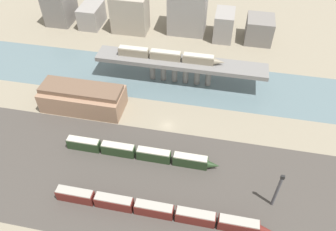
# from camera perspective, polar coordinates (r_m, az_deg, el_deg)

# --- Properties ---
(ground_plane) EXTENTS (400.00, 400.00, 0.00)m
(ground_plane) POSITION_cam_1_polar(r_m,az_deg,el_deg) (115.45, -0.09, -1.73)
(ground_plane) COLOR gray
(railbed_yard) EXTENTS (280.00, 42.00, 0.01)m
(railbed_yard) POSITION_cam_1_polar(r_m,az_deg,el_deg) (100.58, -2.83, -11.38)
(railbed_yard) COLOR #423D38
(railbed_yard) RESTS_ON ground
(river_water) EXTENTS (320.00, 27.34, 0.01)m
(river_water) POSITION_cam_1_polar(r_m,az_deg,el_deg) (134.40, 2.09, 6.02)
(river_water) COLOR slate
(river_water) RESTS_ON ground
(bridge) EXTENTS (66.90, 9.29, 10.02)m
(bridge) POSITION_cam_1_polar(r_m,az_deg,el_deg) (129.50, 2.18, 8.89)
(bridge) COLOR slate
(bridge) RESTS_ON ground
(train_on_bridge) EXTENTS (41.67, 2.84, 3.41)m
(train_on_bridge) POSITION_cam_1_polar(r_m,az_deg,el_deg) (128.16, 0.25, 10.38)
(train_on_bridge) COLOR gray
(train_on_bridge) RESTS_ON bridge
(train_yard_near) EXTENTS (60.26, 2.80, 4.16)m
(train_yard_near) POSITION_cam_1_polar(r_m,az_deg,el_deg) (93.03, -1.76, -16.16)
(train_yard_near) COLOR #5B1E19
(train_yard_near) RESTS_ON ground
(train_yard_mid) EXTENTS (49.60, 2.71, 4.18)m
(train_yard_mid) POSITION_cam_1_polar(r_m,az_deg,el_deg) (104.88, -5.05, -6.49)
(train_yard_mid) COLOR #23381E
(train_yard_mid) RESTS_ON ground
(warehouse_building) EXTENTS (29.80, 12.71, 9.43)m
(warehouse_building) POSITION_cam_1_polar(r_m,az_deg,el_deg) (123.46, -14.60, 3.03)
(warehouse_building) COLOR #937056
(warehouse_building) RESTS_ON ground
(signal_tower) EXTENTS (1.00, 0.84, 13.50)m
(signal_tower) POSITION_cam_1_polar(r_m,az_deg,el_deg) (95.29, 18.47, -12.32)
(signal_tower) COLOR #4C4C51
(signal_tower) RESTS_ON ground
(city_block_far_left) EXTENTS (12.00, 15.74, 19.77)m
(city_block_far_left) POSITION_cam_1_polar(r_m,az_deg,el_deg) (180.79, -18.45, 18.14)
(city_block_far_left) COLOR slate
(city_block_far_left) RESTS_ON ground
(city_block_left) EXTENTS (9.76, 15.07, 10.23)m
(city_block_left) POSITION_cam_1_polar(r_m,az_deg,el_deg) (175.20, -13.16, 16.63)
(city_block_left) COLOR gray
(city_block_left) RESTS_ON ground
(city_block_center) EXTENTS (16.97, 10.73, 17.63)m
(city_block_center) POSITION_cam_1_polar(r_m,az_deg,el_deg) (165.23, -6.66, 17.19)
(city_block_center) COLOR gray
(city_block_center) RESTS_ON ground
(city_block_right) EXTENTS (17.55, 14.95, 21.32)m
(city_block_right) POSITION_cam_1_polar(r_m,az_deg,el_deg) (164.06, 3.46, 17.91)
(city_block_right) COLOR gray
(city_block_right) RESTS_ON ground
(city_block_far_right) EXTENTS (8.68, 14.22, 12.90)m
(city_block_far_right) POSITION_cam_1_polar(r_m,az_deg,el_deg) (161.68, 9.70, 15.27)
(city_block_far_right) COLOR gray
(city_block_far_right) RESTS_ON ground
(city_block_tall) EXTENTS (12.24, 13.61, 11.26)m
(city_block_tall) POSITION_cam_1_polar(r_m,az_deg,el_deg) (163.33, 15.60, 14.26)
(city_block_tall) COLOR slate
(city_block_tall) RESTS_ON ground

